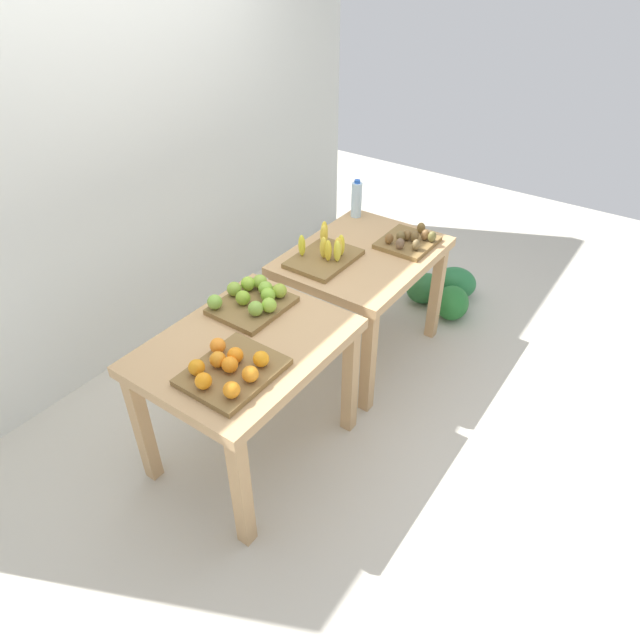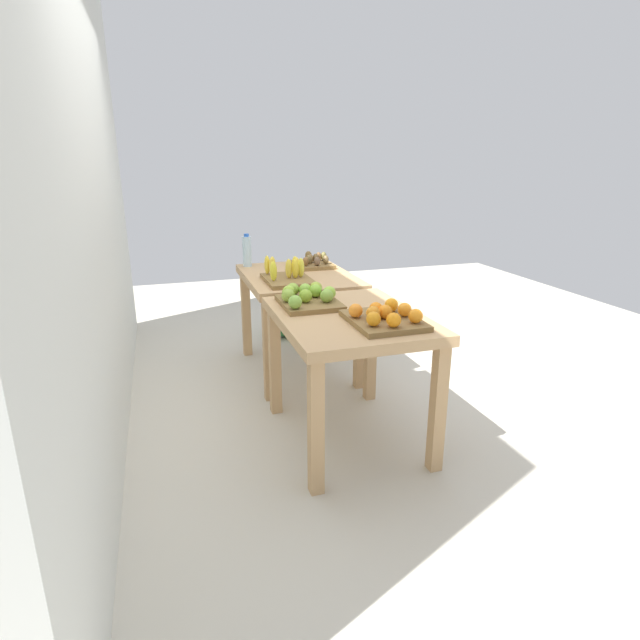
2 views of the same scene
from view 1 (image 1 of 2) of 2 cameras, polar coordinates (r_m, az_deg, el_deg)
The scene contains 10 objects.
ground_plane at distance 3.60m, azimuth -0.79°, elevation -7.65°, with size 8.00×8.00×0.00m, color beige.
back_wall at distance 3.71m, azimuth -19.14°, elevation 18.75°, with size 4.40×0.12×3.00m, color silver.
display_table_left at distance 2.83m, azimuth -7.56°, elevation -4.11°, with size 1.04×0.80×0.79m.
display_table_right at distance 3.57m, azimuth 4.42°, elevation 5.38°, with size 1.04×0.80×0.79m.
orange_bin at distance 2.55m, azimuth -9.26°, elevation -5.04°, with size 0.44×0.37×0.11m.
apple_bin at distance 2.98m, azimuth -6.93°, elevation 2.16°, with size 0.40×0.36×0.11m.
banana_crate at distance 3.39m, azimuth 0.54°, elevation 6.89°, with size 0.44×0.32×0.17m.
kiwi_bin at distance 3.61m, azimuth 9.18°, elevation 8.11°, with size 0.36×0.33×0.10m.
water_bottle at distance 3.92m, azimuth 3.80°, elevation 12.34°, with size 0.07×0.07×0.27m.
watermelon_pile at distance 4.45m, azimuth 12.80°, elevation 2.96°, with size 0.63×0.62×0.26m.
Camera 1 is at (-2.10, -1.54, 2.48)m, focal length 30.93 mm.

